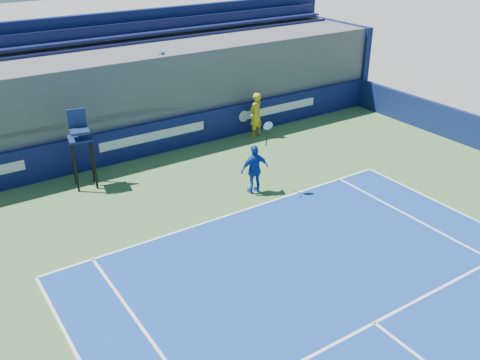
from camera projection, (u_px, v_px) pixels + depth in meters
ball_person at (256, 115)px, 20.32m from camera, size 0.73×0.58×1.73m
back_hoarding at (153, 138)px, 18.90m from camera, size 20.40×0.21×1.20m
umpire_chair at (81, 141)px, 16.19m from camera, size 0.82×0.82×2.48m
tennis_player at (255, 169)px, 16.12m from camera, size 0.95×0.52×2.57m
stadium_seating at (127, 91)px, 19.90m from camera, size 21.00×4.05×4.40m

